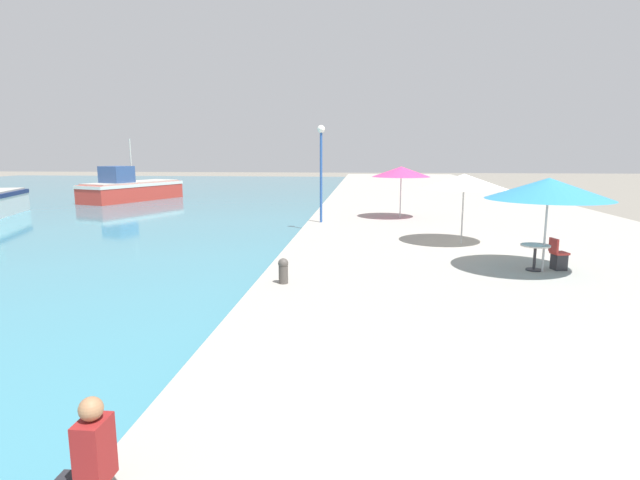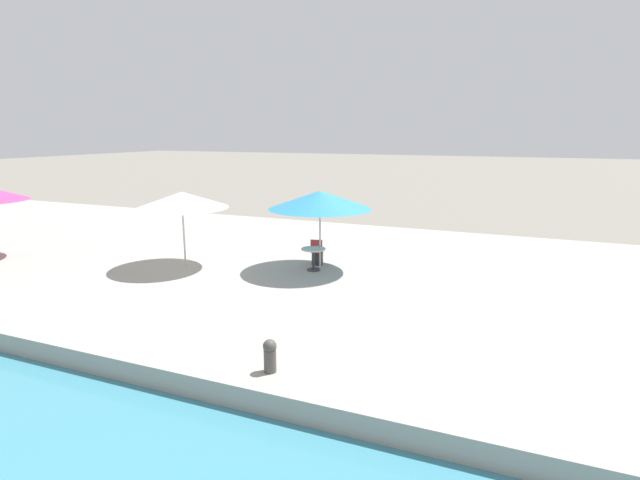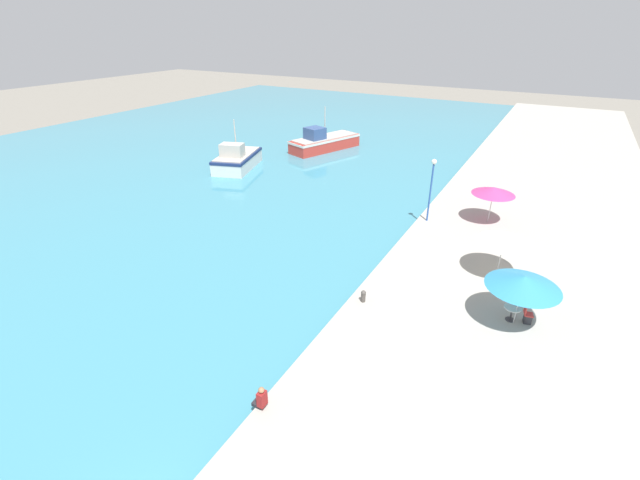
{
  "view_description": "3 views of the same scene",
  "coord_description": "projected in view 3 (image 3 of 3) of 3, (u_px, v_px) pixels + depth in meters",
  "views": [
    {
      "loc": [
        2.79,
        1.86,
        3.78
      ],
      "look_at": [
        1.5,
        15.98,
        1.3
      ],
      "focal_mm": 28.0,
      "sensor_mm": 36.0,
      "label": 1
    },
    {
      "loc": [
        -6.98,
        9.81,
        4.99
      ],
      "look_at": [
        7.75,
        15.95,
        1.5
      ],
      "focal_mm": 28.0,
      "sensor_mm": 36.0,
      "label": 2
    },
    {
      "loc": [
        7.64,
        -2.87,
        13.38
      ],
      "look_at": [
        -4.0,
        18.0,
        1.1
      ],
      "focal_mm": 24.0,
      "sensor_mm": 36.0,
      "label": 3
    }
  ],
  "objects": [
    {
      "name": "person_at_quay",
      "position": [
        261.0,
        399.0,
        15.78
      ],
      "size": [
        0.55,
        0.36,
        1.02
      ],
      "color": "#232328",
      "rests_on": "quay_promenade"
    },
    {
      "name": "fishing_boat_near",
      "position": [
        237.0,
        159.0,
        42.97
      ],
      "size": [
        4.97,
        7.0,
        4.85
      ],
      "rotation": [
        0.0,
        0.0,
        0.31
      ],
      "color": "silver",
      "rests_on": "water_basin"
    },
    {
      "name": "cafe_umbrella_pink",
      "position": [
        524.0,
        282.0,
        19.4
      ],
      "size": [
        3.34,
        3.34,
        2.62
      ],
      "color": "#B7B7B7",
      "rests_on": "quay_promenade"
    },
    {
      "name": "cafe_umbrella_white",
      "position": [
        505.0,
        238.0,
        23.41
      ],
      "size": [
        3.04,
        3.04,
        2.54
      ],
      "color": "#B7B7B7",
      "rests_on": "quay_promenade"
    },
    {
      "name": "fishing_boat_mid",
      "position": [
        324.0,
        142.0,
        49.17
      ],
      "size": [
        5.6,
        9.1,
        4.84
      ],
      "rotation": [
        0.0,
        0.0,
        -0.35
      ],
      "color": "red",
      "rests_on": "water_basin"
    },
    {
      "name": "mooring_bollard",
      "position": [
        363.0,
        296.0,
        21.86
      ],
      "size": [
        0.26,
        0.26,
        0.65
      ],
      "color": "#4C4742",
      "rests_on": "quay_promenade"
    },
    {
      "name": "cafe_chair_left",
      "position": [
        527.0,
        317.0,
        20.33
      ],
      "size": [
        0.51,
        0.48,
        0.91
      ],
      "rotation": [
        0.0,
        0.0,
        -1.35
      ],
      "color": "#2D2D33",
      "rests_on": "quay_promenade"
    },
    {
      "name": "quay_promenade",
      "position": [
        549.0,
        192.0,
        36.82
      ],
      "size": [
        16.0,
        90.0,
        0.5
      ],
      "color": "#A39E93",
      "rests_on": "ground_plane"
    },
    {
      "name": "lamppost",
      "position": [
        432.0,
        180.0,
        29.52
      ],
      "size": [
        0.36,
        0.36,
        4.56
      ],
      "color": "#28519E",
      "rests_on": "quay_promenade"
    },
    {
      "name": "water_basin",
      "position": [
        225.0,
        143.0,
        52.52
      ],
      "size": [
        56.0,
        90.0,
        0.04
      ],
      "color": "teal",
      "rests_on": "ground_plane"
    },
    {
      "name": "cafe_umbrella_striped",
      "position": [
        494.0,
        191.0,
        29.72
      ],
      "size": [
        2.95,
        2.95,
        2.61
      ],
      "color": "#B7B7B7",
      "rests_on": "quay_promenade"
    },
    {
      "name": "cafe_table",
      "position": [
        512.0,
        311.0,
        20.42
      ],
      "size": [
        0.8,
        0.8,
        0.74
      ],
      "color": "#333338",
      "rests_on": "quay_promenade"
    }
  ]
}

